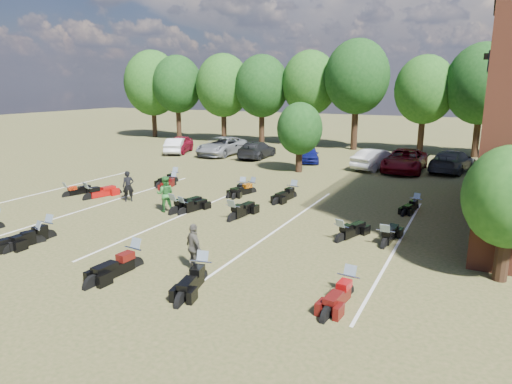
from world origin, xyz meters
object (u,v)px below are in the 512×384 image
Objects in this scene: motorcycle_3 at (38,243)px; motorcycle_7 at (89,199)px; car_0 at (179,144)px; car_4 at (309,154)px; person_green at (165,194)px; motorcycle_14 at (174,186)px; person_black at (128,186)px; person_grey at (194,247)px.

motorcycle_7 reaches higher than motorcycle_3.
car_0 reaches higher than car_4.
person_green is (11.18, -16.68, 0.12)m from car_0.
car_0 is at bearing 114.07° from motorcycle_14.
motorcycle_7 is at bearing -123.08° from motorcycle_14.
person_green is at bearing -166.10° from motorcycle_7.
person_black is at bearing -81.78° from car_0.
person_grey is 12.09m from motorcycle_7.
motorcycle_14 is at bearing -132.55° from car_4.
motorcycle_3 is (1.31, -6.76, -0.82)m from person_black.
motorcycle_3 is at bearing 135.16° from motorcycle_7.
person_black is at bearing -148.57° from motorcycle_7.
person_green is at bearing -55.48° from person_black.
person_black is (8.15, -15.93, 0.06)m from car_0.
car_0 is 17.64m from motorcycle_7.
motorcycle_3 reaches higher than motorcycle_14.
person_black is 0.81× the size of motorcycle_14.
car_0 reaches higher than motorcycle_7.
motorcycle_7 is (-3.57, 6.08, 0.00)m from motorcycle_3.
car_0 is 2.05× the size of motorcycle_3.
person_green is 0.81× the size of motorcycle_3.
car_4 reaches higher than motorcycle_3.
person_green reaches higher than car_4.
person_green reaches higher than person_grey.
motorcycle_7 reaches higher than motorcycle_14.
motorcycle_14 is (7.96, -11.70, -0.76)m from car_0.
person_green is (-1.30, -17.00, 0.25)m from car_4.
motorcycle_14 is (2.07, 4.90, 0.00)m from motorcycle_7.
person_black is at bearing -126.89° from car_4.
car_4 is at bearing 59.27° from motorcycle_14.
car_0 is 2.73× the size of person_grey.
motorcycle_7 is (-10.68, 5.60, -0.82)m from person_grey.
car_4 is at bearing -96.49° from motorcycle_7.
person_grey is at bearing -60.85° from motorcycle_14.
person_grey is (4.10, -22.52, 0.18)m from car_4.
person_black reaches higher than motorcycle_14.
motorcycle_7 is at bearing 136.86° from motorcycle_3.
motorcycle_14 is (-1.50, 10.99, 0.00)m from motorcycle_3.
car_0 is 2.73× the size of person_black.
motorcycle_14 is at bearing 114.22° from motorcycle_3.
car_0 is at bearing -23.03° from person_grey.
person_grey is at bearing 167.08° from motorcycle_7.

